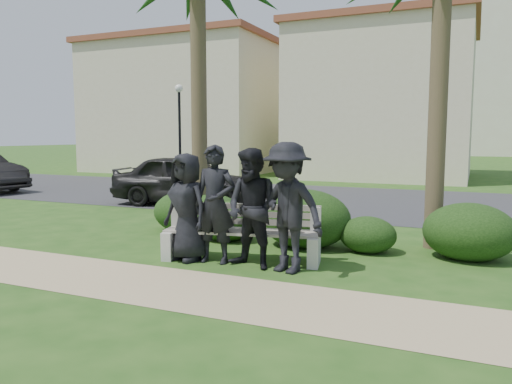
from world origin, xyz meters
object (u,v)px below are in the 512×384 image
(park_bench, at_px, (242,236))
(man_a, at_px, (187,207))
(man_c, at_px, (253,209))
(man_d, at_px, (287,208))
(man_b, at_px, (215,204))
(street_lamp, at_px, (179,115))
(car_a, at_px, (187,180))

(park_bench, distance_m, man_a, 1.01)
(man_c, bearing_deg, man_d, 12.09)
(park_bench, distance_m, man_b, 0.70)
(street_lamp, relative_size, car_a, 0.99)
(street_lamp, height_order, man_b, street_lamp)
(street_lamp, distance_m, man_a, 14.94)
(street_lamp, relative_size, man_d, 2.22)
(street_lamp, height_order, car_a, street_lamp)
(man_d, bearing_deg, park_bench, 174.71)
(street_lamp, distance_m, car_a, 8.47)
(street_lamp, distance_m, park_bench, 15.23)
(man_b, bearing_deg, street_lamp, 118.57)
(street_lamp, bearing_deg, man_a, -57.26)
(park_bench, relative_size, man_c, 1.44)
(street_lamp, bearing_deg, man_c, -53.62)
(park_bench, distance_m, man_c, 0.70)
(man_c, height_order, man_d, man_d)
(man_d, bearing_deg, street_lamp, 143.11)
(man_b, relative_size, man_c, 1.02)
(man_c, relative_size, man_d, 0.95)
(man_b, xyz_separation_m, man_d, (1.23, -0.06, 0.02))
(street_lamp, xyz_separation_m, man_b, (8.50, -12.41, -2.00))
(park_bench, bearing_deg, man_a, -171.66)
(man_c, distance_m, man_d, 0.55)
(street_lamp, xyz_separation_m, man_a, (8.00, -12.45, -2.07))
(man_a, relative_size, man_c, 0.95)
(park_bench, xyz_separation_m, man_a, (-0.84, -0.31, 0.47))
(man_c, height_order, car_a, man_c)
(man_a, distance_m, man_c, 1.18)
(park_bench, bearing_deg, man_b, -153.33)
(street_lamp, bearing_deg, car_a, -56.38)
(man_a, xyz_separation_m, man_c, (1.18, -0.01, 0.05))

